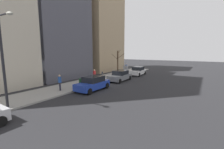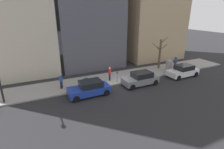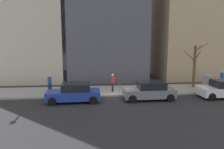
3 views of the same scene
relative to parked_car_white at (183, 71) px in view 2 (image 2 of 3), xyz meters
name	(u,v)px [view 2 (image 2 of 3)]	position (x,y,z in m)	size (l,w,h in m)	color
ground_plane	(120,84)	(1.07, 8.71, -0.74)	(120.00, 120.00, 0.00)	#232326
sidewalk	(112,78)	(3.07, 8.71, -0.66)	(4.00, 36.00, 0.15)	gray
parked_car_white	(183,71)	(0.00, 0.00, 0.00)	(2.03, 4.25, 1.52)	white
parked_car_grey	(141,79)	(0.03, 6.55, 0.00)	(1.95, 4.22, 1.52)	slate
parked_car_blue	(89,88)	(-0.04, 12.74, 0.00)	(1.97, 4.22, 1.52)	#1E389E
parking_meter	(117,76)	(1.52, 8.84, 0.24)	(0.14, 0.10, 1.35)	slate
utility_box	(169,65)	(2.37, 0.21, 0.11)	(0.83, 0.61, 1.43)	#A8A399
bare_tree	(160,53)	(3.65, 0.94, 1.68)	(2.34, 2.49, 4.43)	brown
trash_bin	(86,82)	(1.97, 12.45, -0.14)	(0.56, 0.56, 0.90)	#14381E
pedestrian_near_meter	(176,60)	(3.36, -1.92, 0.35)	(0.36, 0.39, 1.66)	#1E1E2D
pedestrian_midblock	(110,73)	(2.45, 9.38, 0.35)	(0.40, 0.36, 1.66)	#1E1E2D
pedestrian_far_corner	(61,80)	(2.52, 15.08, 0.35)	(0.36, 0.36, 1.66)	#1E1E2D
office_block_center	(83,2)	(11.39, 9.54, 8.58)	(9.64, 9.64, 18.63)	#4C4C56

